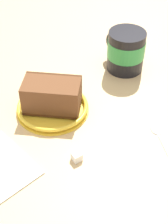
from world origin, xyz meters
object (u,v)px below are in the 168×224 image
object	(u,v)px
cake_slice	(52,95)
small_plate	(53,107)
teaspoon	(161,138)
sugar_cube	(77,157)
tea_mug	(126,50)

from	to	relation	value
cake_slice	small_plate	bearing A→B (deg)	-131.07
teaspoon	sugar_cube	xyz separation A→B (cm)	(-15.78, 4.67, 0.45)
small_plate	tea_mug	bearing A→B (deg)	9.08
small_plate	sugar_cube	distance (cm)	14.04
tea_mug	teaspoon	distance (cm)	24.01
tea_mug	sugar_cube	size ratio (longest dim) A/B	7.05
cake_slice	teaspoon	distance (cm)	22.66
small_plate	sugar_cube	bearing A→B (deg)	-102.69
small_plate	sugar_cube	world-z (taller)	sugar_cube
cake_slice	sugar_cube	size ratio (longest dim) A/B	8.00
small_plate	teaspoon	size ratio (longest dim) A/B	1.13
small_plate	cake_slice	xyz separation A→B (cm)	(0.18, 0.21, 3.01)
small_plate	tea_mug	distance (cm)	22.25
cake_slice	sugar_cube	distance (cm)	14.58
tea_mug	sugar_cube	bearing A→B (deg)	-145.17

